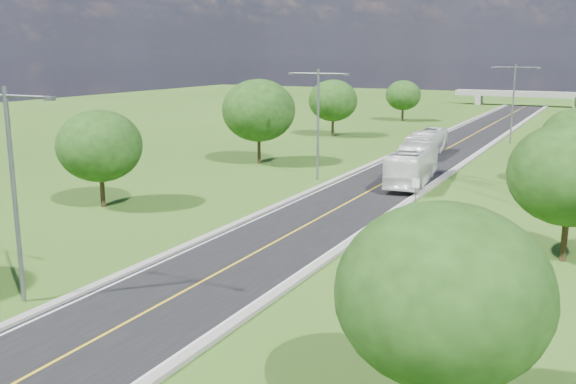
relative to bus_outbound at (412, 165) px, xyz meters
The scene contains 18 objects.
ground 13.07m from the bus_outbound, 99.86° to the left, with size 260.00×260.00×0.00m, color #305217.
road 18.98m from the bus_outbound, 96.74° to the left, with size 8.00×150.00×0.06m, color black.
curb_left 19.92m from the bus_outbound, 109.02° to the left, with size 0.50×150.00×0.22m, color gray.
curb_right 18.95m from the bus_outbound, 83.82° to the left, with size 0.50×150.00×0.22m, color gray.
speed_limit_sign 9.72m from the bus_outbound, 72.13° to the right, with size 0.55×0.09×2.40m.
overpass 92.80m from the bus_outbound, 91.37° to the left, with size 30.00×3.00×3.20m.
streetlight_near_left 36.42m from the bus_outbound, 103.13° to the right, with size 5.90×0.25×10.00m.
streetlight_mid_left 9.50m from the bus_outbound, 164.81° to the right, with size 5.90×0.25×10.00m.
streetlight_far_right 31.29m from the bus_outbound, 82.99° to the left, with size 5.90×0.25×10.00m.
tree_lb 26.65m from the bus_outbound, 133.45° to the right, with size 6.30×6.30×7.33m.
tree_lc 17.86m from the bus_outbound, behind, with size 7.56×7.56×8.79m.
tree_ld 33.11m from the bus_outbound, 125.68° to the left, with size 6.72×6.72×7.82m.
tree_le 53.51m from the bus_outbound, 108.23° to the left, with size 5.88×5.88×6.84m.
tree_ra 39.16m from the bus_outbound, 72.44° to the right, with size 6.30×6.30×7.33m.
tree_rb 22.30m from the bus_outbound, 51.35° to the right, with size 6.72×6.72×7.82m.
tree_rc 13.89m from the bus_outbound, 20.46° to the left, with size 5.88×5.88×6.84m.
bus_outbound is the anchor object (origin of this frame).
bus_inbound 16.03m from the bus_outbound, 100.86° to the left, with size 2.40×10.25×2.85m, color white.
Camera 1 is at (18.00, -7.50, 11.46)m, focal length 40.00 mm.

